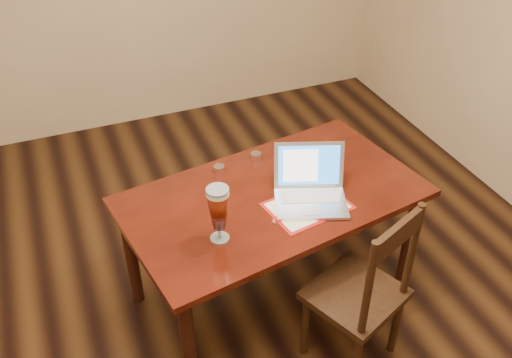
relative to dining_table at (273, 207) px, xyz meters
name	(u,v)px	position (x,y,z in m)	size (l,w,h in m)	color
ground	(229,334)	(-0.33, -0.20, -0.65)	(5.00, 5.00, 0.00)	black
room_shell	(216,26)	(-0.33, -0.20, 1.11)	(4.51, 5.01, 2.71)	tan
dining_table	(273,207)	(0.00, 0.00, 0.00)	(1.67, 1.12, 1.02)	#4E140A
dining_chair	(362,294)	(0.23, -0.57, -0.18)	(0.55, 0.54, 1.00)	#311B0D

